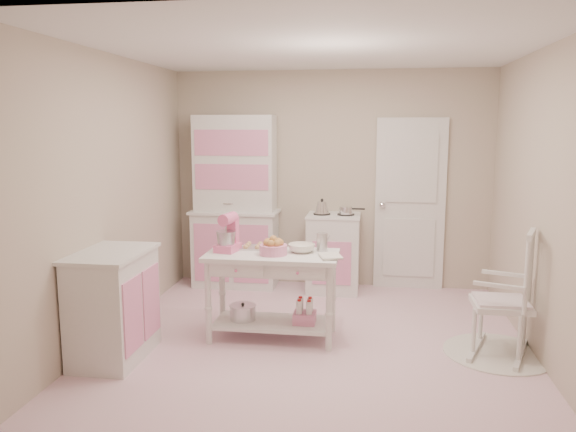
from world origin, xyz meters
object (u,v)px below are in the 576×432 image
object	(u,v)px
bread_basket	(273,250)
base_cabinet	(113,305)
rocking_chair	(502,292)
work_table	(272,296)
hutch	(235,202)
stove	(333,253)
stand_mixer	(227,233)

from	to	relation	value
bread_basket	base_cabinet	bearing A→B (deg)	-154.54
rocking_chair	work_table	bearing A→B (deg)	-162.99
hutch	base_cabinet	distance (m)	2.41
hutch	work_table	distance (m)	1.91
stove	hutch	bearing A→B (deg)	177.61
hutch	stove	bearing A→B (deg)	-2.39
base_cabinet	work_table	world-z (taller)	base_cabinet
work_table	bread_basket	size ratio (longest dim) A/B	4.80
hutch	rocking_chair	size ratio (longest dim) A/B	1.89
stove	stand_mixer	size ratio (longest dim) A/B	2.71
base_cabinet	bread_basket	distance (m)	1.45
stove	base_cabinet	xyz separation A→B (m)	(-1.69, -2.24, 0.00)
work_table	stand_mixer	world-z (taller)	stand_mixer
base_cabinet	stand_mixer	xyz separation A→B (m)	(0.82, 0.67, 0.51)
hutch	bread_basket	size ratio (longest dim) A/B	8.32
rocking_chair	bread_basket	bearing A→B (deg)	-161.57
stove	work_table	xyz separation A→B (m)	(-0.45, -1.59, -0.06)
stand_mixer	bread_basket	bearing A→B (deg)	2.33
stove	base_cabinet	world-z (taller)	same
bread_basket	rocking_chair	bearing A→B (deg)	-1.38
work_table	bread_basket	xyz separation A→B (m)	(0.02, -0.05, 0.45)
rocking_chair	bread_basket	distance (m)	2.00
work_table	stand_mixer	xyz separation A→B (m)	(-0.42, 0.02, 0.57)
rocking_chair	work_table	xyz separation A→B (m)	(-1.99, 0.10, -0.15)
base_cabinet	rocking_chair	bearing A→B (deg)	9.68
stove	work_table	distance (m)	1.66
hutch	bread_basket	world-z (taller)	hutch
base_cabinet	stand_mixer	bearing A→B (deg)	39.28
hutch	work_table	bearing A→B (deg)	-65.58
work_table	bread_basket	bearing A→B (deg)	-68.20
stand_mixer	bread_basket	xyz separation A→B (m)	(0.44, -0.07, -0.12)
hutch	stand_mixer	world-z (taller)	hutch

